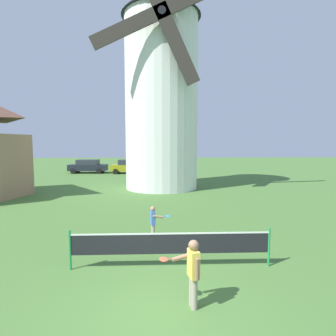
{
  "coord_description": "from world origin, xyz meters",
  "views": [
    {
      "loc": [
        0.0,
        -5.35,
        3.42
      ],
      "look_at": [
        0.36,
        3.79,
        2.59
      ],
      "focal_mm": 28.74,
      "sensor_mm": 36.0,
      "label": 1
    }
  ],
  "objects_px": {
    "player_near": "(192,270)",
    "parked_car_black": "(88,166)",
    "windmill": "(161,82)",
    "player_far": "(154,221)",
    "parked_car_mustard": "(128,166)",
    "tennis_net": "(171,244)"
  },
  "relations": [
    {
      "from": "player_far",
      "to": "tennis_net",
      "type": "bearing_deg",
      "value": -77.23
    },
    {
      "from": "tennis_net",
      "to": "parked_car_mustard",
      "type": "distance_m",
      "value": 24.0
    },
    {
      "from": "parked_car_black",
      "to": "player_near",
      "type": "bearing_deg",
      "value": -71.38
    },
    {
      "from": "windmill",
      "to": "parked_car_black",
      "type": "distance_m",
      "value": 15.43
    },
    {
      "from": "windmill",
      "to": "parked_car_black",
      "type": "height_order",
      "value": "windmill"
    },
    {
      "from": "windmill",
      "to": "parked_car_black",
      "type": "bearing_deg",
      "value": 127.87
    },
    {
      "from": "player_near",
      "to": "player_far",
      "type": "distance_m",
      "value": 4.13
    },
    {
      "from": "player_near",
      "to": "windmill",
      "type": "bearing_deg",
      "value": 91.54
    },
    {
      "from": "windmill",
      "to": "player_far",
      "type": "xyz_separation_m",
      "value": [
        -0.45,
        -11.26,
        -7.35
      ]
    },
    {
      "from": "windmill",
      "to": "parked_car_mustard",
      "type": "relative_size",
      "value": 4.14
    },
    {
      "from": "tennis_net",
      "to": "player_near",
      "type": "relative_size",
      "value": 3.82
    },
    {
      "from": "player_far",
      "to": "parked_car_mustard",
      "type": "bearing_deg",
      "value": 98.47
    },
    {
      "from": "player_far",
      "to": "parked_car_black",
      "type": "relative_size",
      "value": 0.28
    },
    {
      "from": "player_near",
      "to": "player_far",
      "type": "relative_size",
      "value": 1.2
    },
    {
      "from": "parked_car_mustard",
      "to": "player_far",
      "type": "bearing_deg",
      "value": -81.53
    },
    {
      "from": "windmill",
      "to": "player_far",
      "type": "relative_size",
      "value": 13.43
    },
    {
      "from": "player_near",
      "to": "parked_car_black",
      "type": "xyz_separation_m",
      "value": [
        -8.78,
        26.06,
        -0.01
      ]
    },
    {
      "from": "tennis_net",
      "to": "player_near",
      "type": "bearing_deg",
      "value": -78.91
    },
    {
      "from": "windmill",
      "to": "parked_car_black",
      "type": "relative_size",
      "value": 3.74
    },
    {
      "from": "player_near",
      "to": "parked_car_black",
      "type": "distance_m",
      "value": 27.5
    },
    {
      "from": "player_far",
      "to": "parked_car_mustard",
      "type": "xyz_separation_m",
      "value": [
        -3.2,
        21.48,
        0.12
      ]
    },
    {
      "from": "windmill",
      "to": "player_near",
      "type": "height_order",
      "value": "windmill"
    }
  ]
}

